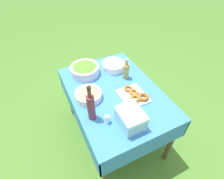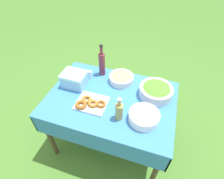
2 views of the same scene
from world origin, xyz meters
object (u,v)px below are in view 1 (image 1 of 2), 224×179
at_px(pasta_bowl, 88,95).
at_px(cooler_box, 131,118).
at_px(donut_platter, 135,95).
at_px(plate_stack, 113,66).
at_px(olive_oil_bottle, 126,71).
at_px(salad_bowl, 85,69).
at_px(wine_bottle, 91,107).

xyz_separation_m(pasta_bowl, cooler_box, (0.45, 0.21, 0.03)).
relative_size(pasta_bowl, donut_platter, 0.88).
bearing_deg(plate_stack, pasta_bowl, -53.06).
distance_m(plate_stack, olive_oil_bottle, 0.22).
xyz_separation_m(salad_bowl, olive_oil_bottle, (0.26, 0.38, 0.03)).
bearing_deg(pasta_bowl, olive_oil_bottle, 103.54).
height_order(pasta_bowl, olive_oil_bottle, olive_oil_bottle).
height_order(donut_platter, plate_stack, plate_stack).
bearing_deg(donut_platter, pasta_bowl, -114.09).
relative_size(donut_platter, wine_bottle, 0.81).
xyz_separation_m(plate_stack, wine_bottle, (0.56, -0.49, 0.10)).
xyz_separation_m(wine_bottle, cooler_box, (0.21, 0.26, -0.07)).
bearing_deg(plate_stack, donut_platter, -2.12).
bearing_deg(olive_oil_bottle, wine_bottle, -56.52).
bearing_deg(cooler_box, wine_bottle, -128.14).
height_order(salad_bowl, plate_stack, salad_bowl).
height_order(olive_oil_bottle, cooler_box, olive_oil_bottle).
xyz_separation_m(salad_bowl, wine_bottle, (0.62, -0.16, 0.08)).
bearing_deg(salad_bowl, donut_platter, 29.14).
xyz_separation_m(donut_platter, wine_bottle, (0.05, -0.47, 0.12)).
distance_m(salad_bowl, donut_platter, 0.64).
distance_m(salad_bowl, cooler_box, 0.83).
distance_m(salad_bowl, plate_stack, 0.34).
bearing_deg(pasta_bowl, wine_bottle, -13.33).
distance_m(olive_oil_bottle, cooler_box, 0.62).
bearing_deg(wine_bottle, donut_platter, 96.66).
bearing_deg(salad_bowl, cooler_box, 7.42).
bearing_deg(cooler_box, pasta_bowl, -155.15).
relative_size(wine_bottle, cooler_box, 1.53).
height_order(wine_bottle, cooler_box, wine_bottle).
height_order(pasta_bowl, cooler_box, cooler_box).
height_order(salad_bowl, olive_oil_bottle, olive_oil_bottle).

